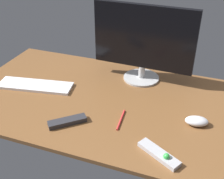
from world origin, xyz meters
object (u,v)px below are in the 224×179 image
monitor (144,41)px  pen (121,120)px  keyboard (35,85)px  computer_mouse (197,121)px  media_remote (159,154)px  tv_remote (67,121)px

monitor → pen: (1.44, -41.55, -22.95)cm
keyboard → computer_mouse: bearing=-12.3°
computer_mouse → media_remote: bearing=-126.2°
monitor → media_remote: 66.24cm
tv_remote → computer_mouse: bearing=-22.3°
computer_mouse → media_remote: size_ratio=0.55×
monitor → pen: bearing=-86.5°
computer_mouse → pen: (-33.13, -8.90, -1.52)cm
tv_remote → pen: (22.31, 10.45, -0.69)cm
monitor → pen: monitor is taller
tv_remote → media_remote: bearing=-49.3°
media_remote → monitor: bearing=140.8°
tv_remote → monitor: bearing=26.5°
computer_mouse → pen: bearing=-176.6°
tv_remote → pen: tv_remote is taller
monitor → computer_mouse: bearing=-41.8°
keyboard → tv_remote: 39.38cm
media_remote → tv_remote: size_ratio=1.08×
computer_mouse → media_remote: 27.87cm
media_remote → tv_remote: bearing=-158.6°
tv_remote → keyboard: bearing=102.8°
monitor → pen: size_ratio=3.74×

